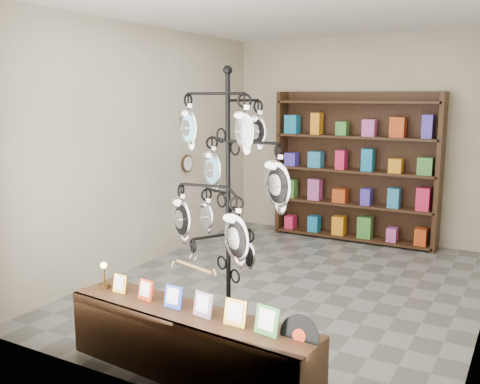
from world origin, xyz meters
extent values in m
plane|color=slate|center=(0.00, 0.00, 0.00)|extent=(5.00, 5.00, 0.00)
plane|color=beige|center=(0.00, 2.50, 1.50)|extent=(4.00, 0.00, 4.00)
plane|color=beige|center=(0.00, -2.50, 1.50)|extent=(4.00, 0.00, 4.00)
plane|color=beige|center=(-2.00, 0.00, 1.50)|extent=(0.00, 5.00, 5.00)
plane|color=white|center=(0.00, 0.00, 3.00)|extent=(5.00, 5.00, 0.00)
cylinder|color=black|center=(0.07, -1.53, 0.02)|extent=(0.63, 0.63, 0.03)
cylinder|color=black|center=(0.07, -1.53, 1.16)|extent=(0.05, 0.05, 2.33)
sphere|color=black|center=(0.07, -1.53, 2.35)|extent=(0.08, 0.08, 0.08)
ellipsoid|color=silver|center=(0.16, -1.30, 0.73)|extent=(0.13, 0.08, 0.24)
cube|color=tan|center=(-0.10, -1.81, 0.74)|extent=(0.43, 0.14, 0.04)
cube|color=black|center=(0.11, -2.20, 0.26)|extent=(2.16, 0.61, 0.52)
cube|color=gold|center=(-0.61, -2.14, 0.60)|extent=(0.14, 0.06, 0.16)
cube|color=red|center=(-0.32, -2.16, 0.61)|extent=(0.15, 0.06, 0.17)
cube|color=#263FA5|center=(-0.03, -2.19, 0.61)|extent=(0.16, 0.07, 0.17)
cube|color=#E54C33|center=(0.26, -2.21, 0.62)|extent=(0.17, 0.07, 0.18)
cube|color=gold|center=(0.55, -2.24, 0.62)|extent=(0.18, 0.07, 0.19)
cube|color=#337233|center=(0.81, -2.26, 0.63)|extent=(0.19, 0.07, 0.20)
cylinder|color=black|center=(1.04, -2.23, 0.55)|extent=(0.30, 0.09, 0.29)
cylinder|color=red|center=(1.04, -2.23, 0.55)|extent=(0.10, 0.03, 0.10)
cylinder|color=#462F14|center=(-0.81, -2.13, 0.54)|extent=(0.10, 0.10, 0.04)
cylinder|color=#462F14|center=(-0.81, -2.13, 0.63)|extent=(0.02, 0.02, 0.14)
sphere|color=#FFBF59|center=(-0.81, -2.13, 0.73)|extent=(0.05, 0.05, 0.05)
cube|color=black|center=(0.00, 2.44, 1.10)|extent=(2.40, 0.04, 2.20)
cube|color=black|center=(-1.18, 2.28, 1.10)|extent=(0.06, 0.36, 2.20)
cube|color=black|center=(1.18, 2.28, 1.10)|extent=(0.06, 0.36, 2.20)
cube|color=black|center=(0.00, 2.28, 0.05)|extent=(2.36, 0.36, 0.04)
cube|color=black|center=(0.00, 2.28, 0.55)|extent=(2.36, 0.36, 0.03)
cube|color=black|center=(0.00, 2.28, 1.05)|extent=(2.36, 0.36, 0.04)
cube|color=black|center=(0.00, 2.28, 1.55)|extent=(2.36, 0.36, 0.04)
cube|color=black|center=(0.00, 2.28, 2.05)|extent=(2.36, 0.36, 0.04)
cylinder|color=black|center=(-1.97, 0.80, 1.80)|extent=(0.03, 0.24, 0.24)
cylinder|color=black|center=(-1.97, 0.80, 1.20)|extent=(0.03, 0.24, 0.24)
camera|label=1|loc=(2.33, -5.35, 2.15)|focal=40.00mm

